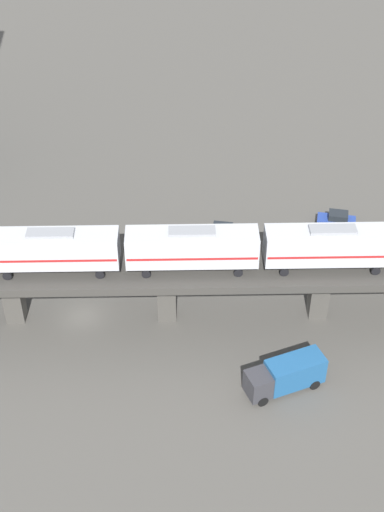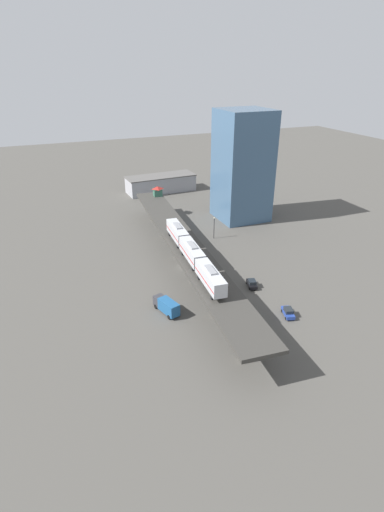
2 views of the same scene
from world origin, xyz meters
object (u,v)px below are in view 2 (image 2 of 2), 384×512
(warehouse_building, at_px, (161,184))
(delivery_truck, at_px, (166,305))
(subway_train, at_px, (192,252))
(street_lamp, at_px, (214,226))
(signal_hut, at_px, (158,191))
(office_tower, at_px, (243,166))
(street_car_black, at_px, (252,283))
(street_car_blue, at_px, (288,312))

(warehouse_building, bearing_deg, delivery_truck, -107.45)
(subway_train, relative_size, street_lamp, 5.38)
(signal_hut, distance_m, warehouse_building, 29.60)
(subway_train, distance_m, street_lamp, 31.55)
(delivery_truck, relative_size, office_tower, 0.21)
(street_car_black, relative_size, street_lamp, 0.68)
(street_car_black, bearing_deg, subway_train, 160.57)
(warehouse_building, relative_size, office_tower, 0.81)
(delivery_truck, distance_m, warehouse_building, 90.61)
(signal_hut, xyz_separation_m, street_car_black, (5.49, -56.53, -8.04))
(street_car_blue, xyz_separation_m, office_tower, (19.36, 57.52, 17.06))
(street_lamp, bearing_deg, office_tower, 39.50)
(warehouse_building, xyz_separation_m, office_tower, (15.91, -40.02, 14.59))
(signal_hut, xyz_separation_m, office_tower, (25.86, -12.70, 9.02))
(subway_train, xyz_separation_m, street_car_blue, (14.71, -18.54, -8.78))
(street_car_blue, height_order, street_lamp, street_lamp)
(signal_hut, relative_size, street_lamp, 0.50)
(subway_train, distance_m, street_car_blue, 25.24)
(street_car_blue, relative_size, delivery_truck, 0.63)
(street_car_blue, distance_m, street_car_black, 13.74)
(warehouse_building, bearing_deg, street_car_blue, -92.03)
(signal_hut, bearing_deg, street_car_blue, -84.71)
(street_lamp, bearing_deg, delivery_truck, -129.07)
(street_lamp, distance_m, warehouse_building, 53.52)
(warehouse_building, distance_m, office_tower, 45.47)
(subway_train, relative_size, signal_hut, 10.71)
(delivery_truck, height_order, warehouse_building, warehouse_building)
(subway_train, bearing_deg, street_lamp, 55.21)
(street_car_blue, relative_size, office_tower, 0.13)
(street_car_black, distance_m, office_tower, 51.25)
(street_car_blue, bearing_deg, subway_train, 128.44)
(signal_hut, height_order, street_car_blue, signal_hut)
(street_car_blue, bearing_deg, signal_hut, 95.29)
(subway_train, relative_size, office_tower, 1.04)
(street_car_blue, distance_m, delivery_truck, 26.21)
(street_car_blue, bearing_deg, street_lamp, 86.11)
(street_lamp, relative_size, warehouse_building, 0.24)
(street_car_blue, distance_m, office_tower, 63.05)
(street_car_black, height_order, warehouse_building, warehouse_building)
(street_lamp, xyz_separation_m, warehouse_building, (0.46, 53.51, -0.70))
(street_car_blue, height_order, street_car_black, same)
(street_lamp, bearing_deg, street_car_black, -97.52)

